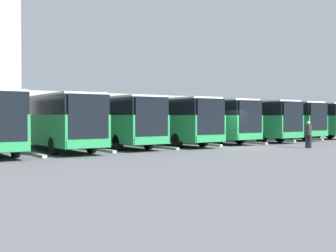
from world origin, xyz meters
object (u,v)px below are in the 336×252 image
(bus_2, at_px, (240,119))
(bus_1, at_px, (266,119))
(bus_4, at_px, (161,119))
(bus_0, at_px, (292,119))
(bus_6, at_px, (52,120))
(bus_5, at_px, (108,120))
(bus_3, at_px, (200,119))
(pedestrian, at_px, (308,134))

(bus_2, bearing_deg, bus_1, -168.49)
(bus_4, bearing_deg, bus_1, -173.57)
(bus_0, bearing_deg, bus_6, 5.43)
(bus_5, xyz_separation_m, bus_6, (4.23, 0.46, 0.00))
(bus_3, xyz_separation_m, pedestrian, (-1.42, 9.23, -0.91))
(bus_0, distance_m, bus_2, 8.50)
(bus_0, relative_size, bus_5, 1.00)
(bus_1, height_order, pedestrian, bus_1)
(bus_3, xyz_separation_m, bus_5, (8.47, 0.07, 0.00))
(bus_0, distance_m, bus_3, 12.70)
(bus_2, relative_size, bus_6, 1.00)
(bus_3, bearing_deg, bus_5, 3.96)
(bus_1, bearing_deg, bus_0, -174.01)
(bus_1, relative_size, bus_4, 1.00)
(bus_2, distance_m, bus_3, 4.26)
(bus_2, bearing_deg, bus_0, -171.24)
(bus_3, relative_size, bus_4, 1.00)
(bus_3, height_order, pedestrian, bus_3)
(bus_4, bearing_deg, bus_5, -2.44)
(bus_2, xyz_separation_m, bus_4, (8.47, 0.06, 0.00))
(bus_3, bearing_deg, bus_0, -175.04)
(bus_1, height_order, bus_5, same)
(bus_4, distance_m, pedestrian, 10.43)
(bus_1, bearing_deg, pedestrian, 56.53)
(bus_0, xyz_separation_m, bus_2, (8.47, 0.78, 0.00))
(bus_0, bearing_deg, bus_4, 6.32)
(bus_1, distance_m, bus_6, 21.18)
(bus_5, height_order, pedestrian, bus_5)
(bus_1, distance_m, pedestrian, 11.76)
(bus_2, height_order, bus_4, same)
(bus_1, distance_m, bus_2, 4.27)
(bus_3, bearing_deg, bus_1, -175.55)
(bus_0, height_order, bus_6, same)
(bus_4, xyz_separation_m, bus_6, (8.47, 0.02, 0.00))
(pedestrian, bearing_deg, bus_3, 170.44)
(bus_5, relative_size, pedestrian, 6.64)
(bus_4, distance_m, bus_6, 8.47)
(bus_3, distance_m, pedestrian, 9.38)
(bus_5, bearing_deg, bus_0, -175.44)
(bus_4, height_order, bus_6, same)
(bus_2, distance_m, pedestrian, 9.26)
(bus_4, height_order, pedestrian, bus_4)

